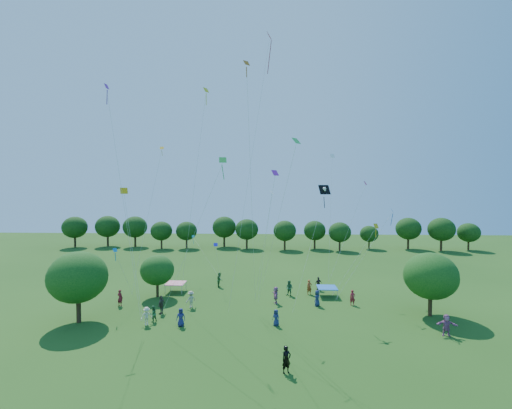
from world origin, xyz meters
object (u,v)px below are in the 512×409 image
object	(u,v)px
tent_blue	(327,288)
man_in_black	(286,360)
near_tree_west	(78,277)
tent_red_stripe	(176,283)
near_tree_north	(157,270)
pirate_kite	(324,192)
near_tree_east	(431,276)
red_high_kite	(263,85)

from	to	relation	value
tent_blue	man_in_black	bearing A→B (deg)	-107.87
near_tree_west	tent_red_stripe	size ratio (longest dim) A/B	3.01
near_tree_north	tent_red_stripe	distance (m)	3.32
man_in_black	pirate_kite	size ratio (longest dim) A/B	0.16
near_tree_north	tent_blue	size ratio (longest dim) A/B	2.20
near_tree_west	man_in_black	distance (m)	20.83
tent_blue	man_in_black	xyz separation A→B (m)	(-5.46, -16.94, -0.12)
near_tree_north	man_in_black	size ratio (longest dim) A/B	2.63
tent_blue	near_tree_east	bearing A→B (deg)	-32.29
near_tree_north	pirate_kite	distance (m)	20.81
near_tree_east	tent_blue	xyz separation A→B (m)	(-9.09, 5.74, -2.90)
near_tree_west	red_high_kite	xyz separation A→B (m)	(17.07, 2.35, 18.09)
near_tree_north	near_tree_east	world-z (taller)	near_tree_east
man_in_black	red_high_kite	size ratio (longest dim) A/B	0.07
near_tree_west	man_in_black	size ratio (longest dim) A/B	3.59
tent_red_stripe	tent_blue	bearing A→B (deg)	-3.34
near_tree_west	pirate_kite	xyz separation A→B (m)	(23.28, 4.64, 7.90)
near_tree_east	tent_red_stripe	size ratio (longest dim) A/B	2.82
tent_red_stripe	pirate_kite	world-z (taller)	pirate_kite
man_in_black	tent_red_stripe	bearing A→B (deg)	95.10
near_tree_north	man_in_black	bearing A→B (deg)	-48.46
tent_blue	pirate_kite	xyz separation A→B (m)	(-1.09, -4.21, 11.11)
near_tree_north	tent_red_stripe	xyz separation A→B (m)	(1.55, 2.06, -2.08)
near_tree_west	red_high_kite	world-z (taller)	red_high_kite
pirate_kite	tent_red_stripe	bearing A→B (deg)	162.74
tent_red_stripe	man_in_black	size ratio (longest dim) A/B	1.20
near_tree_east	tent_blue	distance (m)	11.13
near_tree_west	red_high_kite	bearing A→B (deg)	7.84
near_tree_east	tent_red_stripe	xyz separation A→B (m)	(-27.10, 6.79, -2.90)
red_high_kite	pirate_kite	bearing A→B (deg)	20.23
near_tree_north	near_tree_east	xyz separation A→B (m)	(28.65, -4.73, 0.82)
near_tree_north	red_high_kite	xyz separation A→B (m)	(12.26, -5.49, 19.22)
tent_blue	man_in_black	distance (m)	17.79
tent_red_stripe	pirate_kite	size ratio (longest dim) A/B	0.19
tent_blue	pirate_kite	world-z (taller)	pirate_kite
near_tree_west	near_tree_east	distance (m)	33.60
man_in_black	pirate_kite	world-z (taller)	pirate_kite
man_in_black	red_high_kite	xyz separation A→B (m)	(-1.84, 10.44, 21.41)
near_tree_north	man_in_black	distance (m)	21.39
near_tree_east	pirate_kite	distance (m)	13.16
pirate_kite	near_tree_west	bearing A→B (deg)	-168.73
tent_blue	red_high_kite	bearing A→B (deg)	-138.33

